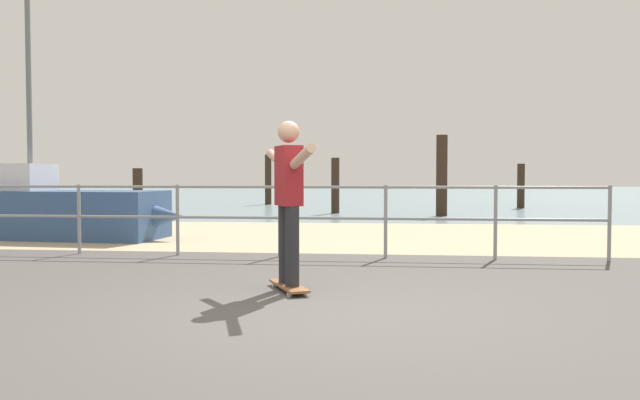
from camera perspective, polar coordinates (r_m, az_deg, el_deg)
The scene contains 12 objects.
ground_plane at distance 4.51m, azimuth -1.58°, elevation -13.06°, with size 24.00×10.00×0.04m, color #514C49.
beach_strip at distance 12.38m, azimuth 3.46°, elevation -3.25°, with size 24.00×6.00×0.04m, color tan.
sea_surface at distance 40.33m, azimuth 5.38°, elevation 0.57°, with size 72.00×50.00×0.04m, color #75939E.
railing_fence at distance 9.43m, azimuth -12.73°, elevation -0.80°, with size 12.13×0.05×1.05m.
sailboat at distance 12.75m, azimuth -22.91°, elevation -0.93°, with size 5.01×1.71×4.81m.
skateboard at distance 6.45m, azimuth -2.83°, elevation -7.76°, with size 0.53×0.81×0.08m.
skateboarder at distance 6.36m, azimuth -2.84°, elevation 0.70°, with size 0.71×1.34×1.65m.
groyne_post_0 at distance 20.80m, azimuth -16.11°, elevation 0.84°, with size 0.31×0.31×1.40m, color #332319.
groyne_post_1 at distance 25.17m, azimuth -4.70°, elevation 1.83°, with size 0.26×0.26×2.00m, color #332319.
groyne_post_2 at distance 19.34m, azimuth 1.39°, elevation 1.29°, with size 0.25×0.25×1.72m, color #332319.
groyne_post_3 at distance 18.41m, azimuth 10.92°, elevation 2.16°, with size 0.32×0.32×2.33m, color #332319.
groyne_post_4 at distance 23.41m, azimuth 17.67°, elevation 1.19°, with size 0.26×0.26×1.59m, color #332319.
Camera 1 is at (0.59, -5.31, 1.19)m, focal length 35.48 mm.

